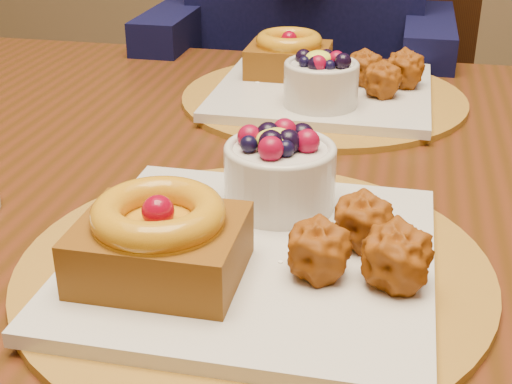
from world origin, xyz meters
TOP-DOWN VIEW (x-y plane):
  - dining_table at (0.05, 0.07)m, footprint 1.60×0.90m
  - place_setting_near at (0.04, -0.15)m, footprint 0.38×0.38m
  - place_setting_far at (0.04, 0.28)m, footprint 0.38×0.38m
  - chair_far at (0.07, 0.93)m, footprint 0.48×0.48m

SIDE VIEW (x-z plane):
  - chair_far at x=0.07m, z-range 0.05..1.04m
  - dining_table at x=0.05m, z-range 0.30..1.06m
  - place_setting_far at x=0.04m, z-range 0.74..0.83m
  - place_setting_near at x=0.04m, z-range 0.74..0.83m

